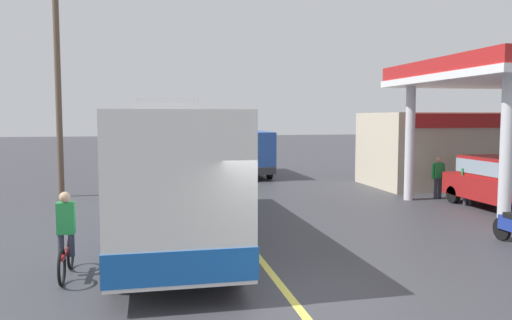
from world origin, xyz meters
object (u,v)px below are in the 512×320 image
car_at_pump (497,180)px  coach_bus_main (168,173)px  minibus_opposing_lane (246,149)px  pedestrian_by_shop (468,180)px  cyclist_on_shoulder (66,238)px  pedestrian_near_pump (438,175)px

car_at_pump → coach_bus_main: bearing=-170.8°
car_at_pump → minibus_opposing_lane: minibus_opposing_lane is taller
coach_bus_main → car_at_pump: size_ratio=2.63×
minibus_opposing_lane → pedestrian_by_shop: 12.71m
coach_bus_main → car_at_pump: bearing=9.2°
coach_bus_main → pedestrian_by_shop: 11.16m
car_at_pump → cyclist_on_shoulder: (-13.50, -4.84, -0.23)m
coach_bus_main → cyclist_on_shoulder: coach_bus_main is taller
cyclist_on_shoulder → car_at_pump: bearing=19.7°
minibus_opposing_lane → car_at_pump: bearing=-61.0°
coach_bus_main → car_at_pump: coach_bus_main is taller
coach_bus_main → minibus_opposing_lane: 14.61m
car_at_pump → minibus_opposing_lane: (-6.64, 11.99, 0.46)m
coach_bus_main → minibus_opposing_lane: (4.72, 13.83, -0.25)m
coach_bus_main → cyclist_on_shoulder: (-2.14, -3.01, -0.94)m
cyclist_on_shoulder → pedestrian_by_shop: cyclist_on_shoulder is taller
minibus_opposing_lane → pedestrian_by_shop: (6.08, -11.14, -0.54)m
car_at_pump → pedestrian_by_shop: (-0.56, 0.85, -0.08)m
coach_bus_main → car_at_pump: (11.36, 1.84, -0.71)m
minibus_opposing_lane → cyclist_on_shoulder: (-6.86, -16.83, -0.69)m
coach_bus_main → cyclist_on_shoulder: bearing=-125.5°
pedestrian_near_pump → pedestrian_by_shop: (0.23, -1.57, 0.00)m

